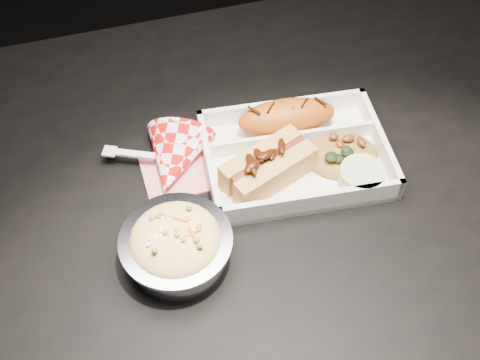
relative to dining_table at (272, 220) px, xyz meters
name	(u,v)px	position (x,y,z in m)	size (l,w,h in m)	color
dining_table	(272,220)	(0.00, 0.00, 0.00)	(1.20, 0.80, 0.75)	black
food_tray	(295,157)	(0.04, 0.03, 0.10)	(0.27, 0.20, 0.04)	white
fried_pastry	(287,117)	(0.04, 0.08, 0.12)	(0.14, 0.06, 0.05)	#BB5512
hotdog	(268,166)	(-0.01, 0.01, 0.12)	(0.14, 0.10, 0.06)	gold
fried_rice_mound	(343,150)	(0.10, 0.01, 0.11)	(0.10, 0.08, 0.03)	#A77630
cupcake_liner	(361,178)	(0.11, -0.04, 0.11)	(0.06, 0.06, 0.03)	#B8CF9C
foil_coleslaw_cup	(176,244)	(-0.15, -0.08, 0.12)	(0.14, 0.14, 0.07)	silver
napkin_fork	(173,160)	(-0.13, 0.06, 0.11)	(0.16, 0.14, 0.10)	red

